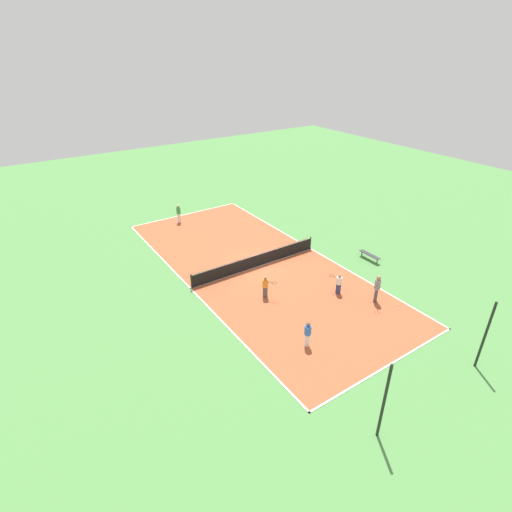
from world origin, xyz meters
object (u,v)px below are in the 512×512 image
object	(u,v)px
tennis_ball_left_sideline	(398,305)
tennis_ball_near_net	(232,257)
player_center_orange	(265,285)
player_far_green	(179,212)
player_near_blue	(308,333)
player_near_white	(339,283)
fence_post_back_left	(485,335)
fence_post_back_right	(384,402)
tennis_ball_midcourt	(257,282)
tennis_net	(256,260)
bench	(370,255)
player_baseline_gray	(377,287)

from	to	relation	value
tennis_ball_left_sideline	tennis_ball_near_net	world-z (taller)	same
player_center_orange	player_far_green	distance (m)	13.95
player_near_blue	player_near_white	bearing A→B (deg)	69.78
player_near_white	fence_post_back_left	size ratio (longest dim) A/B	0.36
player_far_green	fence_post_back_right	distance (m)	24.86
tennis_ball_midcourt	fence_post_back_right	size ratio (longest dim) A/B	0.02
player_near_blue	tennis_ball_near_net	xyz separation A→B (m)	(-1.75, -10.72, -0.83)
fence_post_back_right	player_center_orange	bearing A→B (deg)	-100.20
tennis_net	fence_post_back_right	bearing A→B (deg)	75.98
player_far_green	player_near_blue	bearing A→B (deg)	169.99
tennis_ball_midcourt	bench	bearing A→B (deg)	167.03
tennis_net	player_far_green	size ratio (longest dim) A/B	6.03
player_near_blue	tennis_ball_left_sideline	bearing A→B (deg)	38.02
fence_post_back_right	player_baseline_gray	bearing A→B (deg)	-137.93
player_center_orange	tennis_ball_midcourt	xyz separation A→B (m)	(-0.55, -1.74, -0.81)
tennis_net	tennis_ball_near_net	distance (m)	2.38
bench	tennis_ball_midcourt	bearing A→B (deg)	-102.97
player_center_orange	fence_post_back_left	bearing A→B (deg)	-11.17
fence_post_back_left	bench	bearing A→B (deg)	-110.83
bench	tennis_ball_left_sideline	distance (m)	5.88
tennis_ball_midcourt	fence_post_back_left	world-z (taller)	fence_post_back_left
player_near_white	fence_post_back_right	world-z (taller)	fence_post_back_right
tennis_ball_near_net	fence_post_back_right	size ratio (longest dim) A/B	0.02
tennis_net	player_center_orange	distance (m)	3.87
player_baseline_gray	player_center_orange	bearing A→B (deg)	-74.91
player_baseline_gray	player_far_green	size ratio (longest dim) A/B	1.09
fence_post_back_left	player_near_white	bearing A→B (deg)	-82.73
player_baseline_gray	player_far_green	world-z (taller)	player_baseline_gray
tennis_net	tennis_ball_left_sideline	xyz separation A→B (m)	(-4.56, 8.78, -0.49)
fence_post_back_right	tennis_net	bearing A→B (deg)	-104.02
player_baseline_gray	fence_post_back_right	xyz separation A→B (m)	(7.29, 6.58, 0.82)
tennis_ball_midcourt	fence_post_back_left	size ratio (longest dim) A/B	0.02
tennis_ball_left_sideline	fence_post_back_left	xyz separation A→B (m)	(1.00, 5.50, 1.86)
player_baseline_gray	tennis_ball_left_sideline	xyz separation A→B (m)	(-0.83, 1.09, -1.04)
tennis_net	player_near_blue	xyz separation A→B (m)	(2.44, 8.49, 0.34)
player_baseline_gray	player_near_blue	size ratio (longest dim) A/B	1.21
player_baseline_gray	fence_post_back_left	xyz separation A→B (m)	(0.16, 6.58, 0.82)
player_far_green	fence_post_back_left	size ratio (longest dim) A/B	0.44
player_baseline_gray	player_near_white	bearing A→B (deg)	-94.28
player_far_green	fence_post_back_left	world-z (taller)	fence_post_back_left
bench	tennis_ball_left_sideline	xyz separation A→B (m)	(3.01, 5.04, -0.33)
fence_post_back_left	fence_post_back_right	bearing A→B (deg)	0.00
player_near_blue	tennis_ball_left_sideline	world-z (taller)	player_near_blue
player_baseline_gray	player_near_blue	xyz separation A→B (m)	(6.17, 0.80, -0.22)
player_near_white	tennis_net	bearing A→B (deg)	7.86
player_baseline_gray	tennis_ball_left_sideline	bearing A→B (deg)	90.73
player_near_blue	fence_post_back_left	bearing A→B (deg)	-3.55
tennis_ball_left_sideline	player_near_white	bearing A→B (deg)	-55.66
tennis_ball_midcourt	tennis_ball_left_sideline	xyz separation A→B (m)	(-5.64, 7.03, 0.00)
bench	player_near_white	distance (m)	5.49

